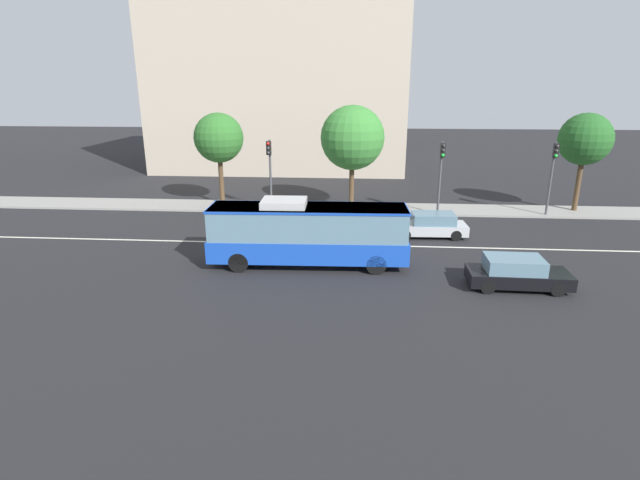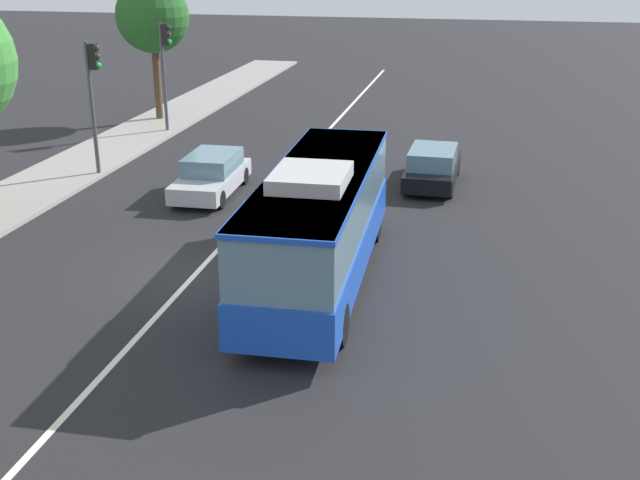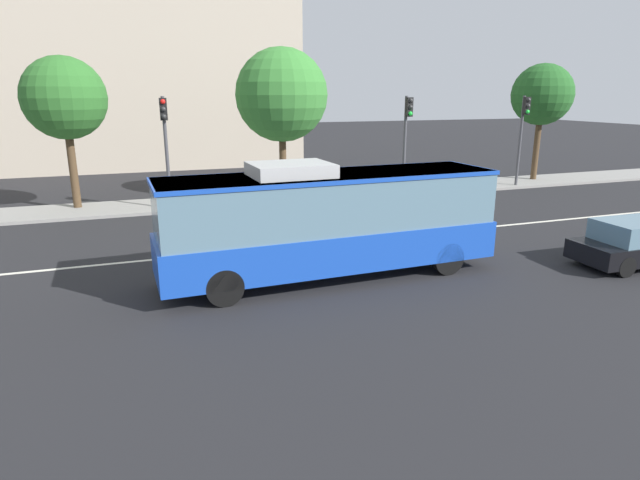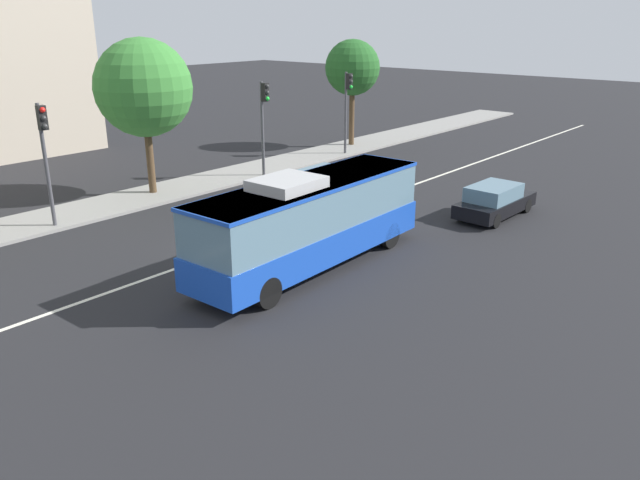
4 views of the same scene
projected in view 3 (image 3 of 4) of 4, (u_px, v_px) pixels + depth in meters
ground_plane at (293, 246)px, 19.02m from camera, size 160.00×160.00×0.00m
sidewalk_kerb at (244, 200)px, 26.85m from camera, size 80.00×3.36×0.14m
lane_centre_line at (293, 246)px, 19.02m from camera, size 76.00×0.16×0.01m
transit_bus at (329, 218)px, 15.41m from camera, size 10.07×2.80×3.46m
sedan_black at (640, 243)px, 16.82m from camera, size 4.54×1.91×1.46m
sedan_silver at (434, 203)px, 22.98m from camera, size 4.55×1.94×1.46m
traffic_light_near_corner at (523, 126)px, 29.88m from camera, size 0.35×0.62×5.20m
traffic_light_mid_block at (407, 129)px, 27.18m from camera, size 0.33×0.62×5.20m
traffic_light_far_corner at (165, 134)px, 23.59m from camera, size 0.34×0.62×5.20m
street_tree_kerbside_left at (542, 95)px, 31.73m from camera, size 3.63×3.63×7.07m
street_tree_kerbside_centre at (282, 95)px, 26.34m from camera, size 4.62×4.62×7.55m
street_tree_kerbside_right at (64, 99)px, 23.56m from camera, size 3.67×3.67×6.96m
office_block_background at (112, 30)px, 41.87m from camera, size 26.28×18.06×20.40m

